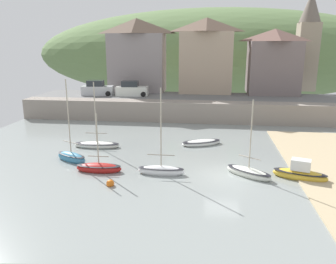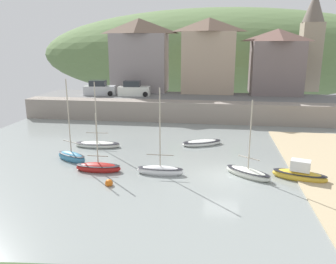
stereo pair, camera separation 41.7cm
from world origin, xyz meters
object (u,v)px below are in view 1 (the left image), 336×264
object	(u,v)px
waterfront_building_right	(273,61)
dinghy_open_wooden	(97,145)
parked_car_by_wall	(132,90)
sailboat_blue_trim	(249,172)
church_with_spire	(308,40)
fishing_boat_green	(99,168)
mooring_buoy	(110,183)
waterfront_building_left	(137,55)
rowboat_small_beached	(71,157)
parked_car_near_slipway	(97,89)
motorboat_with_cabin	(300,173)
sailboat_far_left	(161,170)
sailboat_nearest_shore	(201,143)
waterfront_building_centre	(206,55)

from	to	relation	value
waterfront_building_right	dinghy_open_wooden	bearing A→B (deg)	-132.85
dinghy_open_wooden	parked_car_by_wall	xyz separation A→B (m)	(-0.29, 15.22, 2.97)
dinghy_open_wooden	sailboat_blue_trim	distance (m)	13.90
church_with_spire	fishing_boat_green	bearing A→B (deg)	-126.01
mooring_buoy	parked_car_by_wall	bearing A→B (deg)	99.66
parked_car_by_wall	waterfront_building_left	bearing A→B (deg)	88.26
waterfront_building_left	rowboat_small_beached	distance (m)	24.62
parked_car_near_slipway	parked_car_by_wall	world-z (taller)	same
dinghy_open_wooden	fishing_boat_green	distance (m)	6.11
fishing_boat_green	motorboat_with_cabin	distance (m)	14.22
waterfront_building_right	parked_car_by_wall	xyz separation A→B (m)	(-18.58, -4.50, -3.55)
motorboat_with_cabin	mooring_buoy	bearing A→B (deg)	-149.41
parked_car_near_slipway	fishing_boat_green	bearing A→B (deg)	-77.94
waterfront_building_left	dinghy_open_wooden	xyz separation A→B (m)	(0.45, -19.72, -7.29)
dinghy_open_wooden	mooring_buoy	world-z (taller)	dinghy_open_wooden
waterfront_building_left	sailboat_far_left	size ratio (longest dim) A/B	1.58
sailboat_nearest_shore	parked_car_by_wall	size ratio (longest dim) A/B	0.95
sailboat_nearest_shore	rowboat_small_beached	bearing A→B (deg)	-175.10
sailboat_nearest_shore	fishing_boat_green	size ratio (longest dim) A/B	0.89
sailboat_nearest_shore	waterfront_building_right	bearing A→B (deg)	38.49
fishing_boat_green	mooring_buoy	xyz separation A→B (m)	(1.58, -2.42, -0.11)
motorboat_with_cabin	waterfront_building_left	bearing A→B (deg)	141.72
waterfront_building_left	dinghy_open_wooden	bearing A→B (deg)	-88.70
sailboat_blue_trim	rowboat_small_beached	world-z (taller)	rowboat_small_beached
motorboat_with_cabin	sailboat_nearest_shore	bearing A→B (deg)	151.91
waterfront_building_centre	sailboat_far_left	size ratio (longest dim) A/B	1.58
fishing_boat_green	sailboat_blue_trim	bearing A→B (deg)	1.65
sailboat_nearest_shore	parked_car_by_wall	xyz separation A→B (m)	(-9.62, 13.29, 3.01)
fishing_boat_green	parked_car_by_wall	distance (m)	21.30
waterfront_building_right	parked_car_by_wall	bearing A→B (deg)	-166.39
dinghy_open_wooden	sailboat_nearest_shore	distance (m)	9.53
church_with_spire	rowboat_small_beached	xyz separation A→B (m)	(-24.31, -27.55, -9.15)
dinghy_open_wooden	sailboat_far_left	distance (m)	8.80
motorboat_with_cabin	parked_car_by_wall	bearing A→B (deg)	146.88
sailboat_nearest_shore	fishing_boat_green	xyz separation A→B (m)	(-7.22, -7.67, 0.08)
waterfront_building_centre	parked_car_near_slipway	size ratio (longest dim) A/B	2.36
waterfront_building_left	sailboat_far_left	bearing A→B (deg)	-74.31
waterfront_building_centre	rowboat_small_beached	world-z (taller)	waterfront_building_centre
waterfront_building_left	fishing_boat_green	distance (m)	26.59
dinghy_open_wooden	rowboat_small_beached	bearing A→B (deg)	-103.89
sailboat_blue_trim	parked_car_by_wall	distance (m)	24.53
waterfront_building_centre	sailboat_nearest_shore	distance (m)	19.23
sailboat_blue_trim	rowboat_small_beached	size ratio (longest dim) A/B	0.83
sailboat_nearest_shore	sailboat_far_left	world-z (taller)	sailboat_far_left
waterfront_building_right	parked_car_near_slipway	distance (m)	23.98
mooring_buoy	sailboat_blue_trim	bearing A→B (deg)	17.40
motorboat_with_cabin	waterfront_building_centre	bearing A→B (deg)	123.69
church_with_spire	fishing_boat_green	world-z (taller)	church_with_spire
church_with_spire	mooring_buoy	world-z (taller)	church_with_spire
dinghy_open_wooden	rowboat_small_beached	distance (m)	3.92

